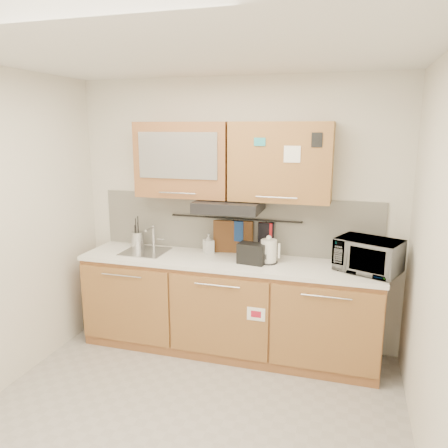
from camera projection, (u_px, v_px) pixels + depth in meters
The scene contains 20 objects.
floor at pixel (182, 427), 3.17m from camera, with size 3.20×3.20×0.00m, color #9E9993.
ceiling at pixel (173, 47), 2.61m from camera, with size 3.20×3.20×0.00m, color white.
wall_back at pixel (236, 214), 4.29m from camera, with size 3.20×3.20×0.00m, color silver.
wall_right at pixel (443, 279), 2.45m from camera, with size 3.00×3.00×0.00m, color silver.
base_cabinet at pixel (227, 311), 4.20m from camera, with size 2.80×0.64×0.88m.
countertop at pixel (227, 262), 4.09m from camera, with size 2.82×0.62×0.04m, color white.
backsplash at pixel (236, 224), 4.30m from camera, with size 2.80×0.02×0.56m, color silver.
upper_cabinets at pixel (231, 161), 4.01m from camera, with size 1.82×0.37×0.70m.
range_hood at pixel (229, 206), 4.03m from camera, with size 0.60×0.46×0.10m, color black.
sink at pixel (146, 251), 4.34m from camera, with size 0.42×0.40×0.26m.
utensil_rail at pixel (235, 219), 4.26m from camera, with size 0.02×0.02×1.30m, color black.
utensil_crock at pixel (138, 239), 4.49m from camera, with size 0.15×0.15×0.32m.
kettle at pixel (269, 252), 3.97m from camera, with size 0.19×0.17×0.26m.
toaster at pixel (252, 253), 3.95m from camera, with size 0.26×0.18×0.19m.
microwave at pixel (368, 256), 3.72m from camera, with size 0.52×0.35×0.29m, color #999999.
soap_bottle at pixel (209, 243), 4.27m from camera, with size 0.09×0.09×0.20m, color #999999.
cutting_board at pixel (233, 245), 4.30m from camera, with size 0.39×0.03×0.48m, color brown.
oven_mitt at pixel (237, 231), 4.26m from camera, with size 0.12×0.03×0.20m, color navy.
dark_pouch at pixel (266, 235), 4.19m from camera, with size 0.15×0.04×0.24m, color black.
pot_holder at pixel (266, 231), 4.18m from camera, with size 0.13×0.02×0.16m, color red.
Camera 1 is at (1.07, -2.58, 2.13)m, focal length 35.00 mm.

